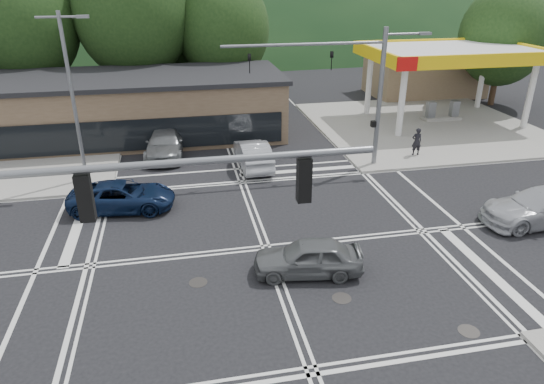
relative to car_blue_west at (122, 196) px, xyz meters
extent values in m
plane|color=black|center=(6.22, -5.00, -0.70)|extent=(120.00, 120.00, 0.00)
cube|color=gray|center=(21.22, 10.00, -0.63)|extent=(16.00, 16.00, 0.15)
cylinder|color=silver|center=(18.22, 8.00, 1.80)|extent=(0.44, 0.44, 5.00)
cylinder|color=silver|center=(18.22, 14.00, 1.80)|extent=(0.44, 0.44, 5.00)
cylinder|color=silver|center=(28.22, 8.00, 1.80)|extent=(0.44, 0.44, 5.00)
cylinder|color=silver|center=(28.22, 14.00, 1.80)|extent=(0.44, 0.44, 5.00)
cube|color=silver|center=(23.22, 11.00, 4.60)|extent=(12.00, 8.00, 0.60)
cube|color=yellow|center=(23.22, 7.00, 4.60)|extent=(12.20, 0.25, 0.90)
cube|color=yellow|center=(23.22, 15.00, 4.60)|extent=(12.20, 0.25, 0.90)
cube|color=yellow|center=(17.22, 11.00, 4.60)|extent=(0.25, 8.20, 0.90)
cube|color=yellow|center=(29.22, 11.00, 4.60)|extent=(0.25, 8.20, 0.90)
cube|color=red|center=(17.72, 6.85, 4.60)|extent=(1.40, 0.12, 0.90)
cube|color=gray|center=(23.22, 11.00, -0.45)|extent=(3.00, 1.00, 0.30)
cube|color=slate|center=(22.22, 11.00, 0.25)|extent=(0.60, 0.50, 1.30)
cube|color=slate|center=(24.22, 11.00, 0.25)|extent=(0.60, 0.50, 1.30)
cube|color=#846B4F|center=(26.22, 20.00, 1.20)|extent=(10.00, 6.00, 3.80)
cube|color=brown|center=(-1.78, 12.00, 1.30)|extent=(24.00, 8.00, 4.00)
ellipsoid|color=#173319|center=(6.22, 85.00, -0.70)|extent=(252.00, 126.00, 140.00)
cylinder|color=#382619|center=(-7.78, 19.00, 1.72)|extent=(0.50, 0.50, 4.84)
ellipsoid|color=black|center=(-7.78, 19.00, 6.45)|extent=(8.00, 8.00, 9.20)
cylinder|color=#382619|center=(0.22, 19.00, 1.94)|extent=(0.50, 0.50, 5.28)
ellipsoid|color=black|center=(0.22, 19.00, 7.10)|extent=(9.00, 9.00, 10.35)
cylinder|color=#382619|center=(7.22, 19.00, 1.50)|extent=(0.50, 0.50, 4.40)
ellipsoid|color=black|center=(7.22, 19.00, 5.80)|extent=(7.60, 7.60, 8.74)
cylinder|color=#382619|center=(4.22, 23.00, 1.72)|extent=(0.50, 0.50, 4.84)
ellipsoid|color=black|center=(4.22, 23.00, 6.45)|extent=(8.40, 8.40, 9.66)
cylinder|color=#382619|center=(30.22, 15.00, 1.28)|extent=(0.50, 0.50, 3.96)
ellipsoid|color=black|center=(30.22, 15.00, 5.15)|extent=(7.20, 7.20, 8.28)
cylinder|color=slate|center=(-2.28, 4.00, 3.80)|extent=(0.20, 0.20, 9.00)
cylinder|color=slate|center=(-2.28, 4.00, 8.00)|extent=(2.20, 0.12, 0.12)
cube|color=slate|center=(-1.18, 4.00, 8.00)|extent=(0.60, 0.25, 0.15)
cylinder|color=slate|center=(14.42, 3.20, 3.30)|extent=(0.28, 0.28, 8.00)
cylinder|color=slate|center=(9.92, 3.20, 6.50)|extent=(9.00, 0.16, 0.16)
imported|color=black|center=(11.42, 3.20, 5.60)|extent=(0.16, 0.20, 1.00)
imported|color=black|center=(6.92, 3.20, 5.60)|extent=(0.16, 0.20, 1.00)
cylinder|color=slate|center=(15.62, 3.20, 6.90)|extent=(2.40, 0.12, 0.12)
cube|color=slate|center=(16.72, 3.20, 6.90)|extent=(0.70, 0.30, 0.15)
cube|color=black|center=(14.17, 3.20, 1.90)|extent=(0.25, 0.30, 0.35)
cylinder|color=slate|center=(2.52, -13.20, 6.50)|extent=(9.00, 0.16, 0.16)
cube|color=black|center=(1.02, -13.20, 5.90)|extent=(0.30, 0.25, 1.00)
cube|color=black|center=(5.52, -13.20, 5.90)|extent=(0.30, 0.25, 1.00)
imported|color=#0C1A37|center=(0.00, 0.00, 0.00)|extent=(5.29, 2.89, 1.41)
imported|color=#5A5D5F|center=(7.44, -7.20, 0.01)|extent=(4.40, 2.34, 1.42)
imported|color=#AEB0B6|center=(19.16, -5.30, 0.12)|extent=(5.70, 2.37, 1.65)
imported|color=#A5A7AC|center=(7.22, 4.44, 0.10)|extent=(1.80, 4.89, 1.60)
imported|color=silver|center=(7.33, 14.69, 0.06)|extent=(1.96, 4.55, 1.53)
imported|color=slate|center=(2.08, 7.53, 0.11)|extent=(2.76, 5.76, 1.62)
imported|color=black|center=(17.54, 4.04, 0.32)|extent=(0.66, 0.46, 1.74)
camera|label=1|loc=(2.94, -22.48, 9.99)|focal=32.00mm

